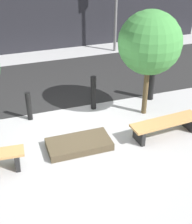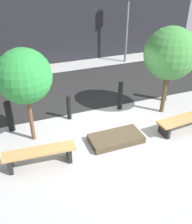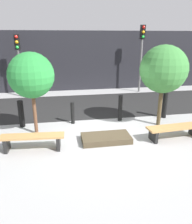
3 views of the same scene
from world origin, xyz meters
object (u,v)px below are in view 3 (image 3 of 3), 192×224
at_px(tree_behind_left_bench, 31,76).
at_px(tree_behind_right_bench, 164,69).
at_px(bollard_right, 165,105).
at_px(bench_left, 32,139).
at_px(traffic_light_west, 18,54).
at_px(traffic_light_mid_west, 142,47).
at_px(bench_right, 175,130).
at_px(bollard_far_left, 21,114).
at_px(bollard_center, 120,108).
at_px(bollard_left, 73,113).
at_px(planter_bed, 106,138).

relative_size(tree_behind_left_bench, tree_behind_right_bench, 0.94).
bearing_deg(bollard_right, bench_left, -159.44).
bearing_deg(traffic_light_west, traffic_light_mid_west, 0.01).
bearing_deg(traffic_light_west, bollard_right, -35.74).
distance_m(bench_right, traffic_light_west, 8.89).
relative_size(bench_right, bollard_far_left, 1.91).
bearing_deg(tree_behind_right_bench, bollard_center, 151.63).
relative_size(bollard_center, traffic_light_west, 0.31).
bearing_deg(bollard_far_left, bench_right, -20.56).
bearing_deg(tree_behind_left_bench, bollard_right, 7.95).
bearing_deg(tree_behind_right_bench, bench_right, -90.00).
relative_size(bollard_left, bollard_right, 0.78).
distance_m(bollard_center, bollard_right, 1.91).
bearing_deg(bench_left, bollard_left, 59.84).
xyz_separation_m(bench_right, tree_behind_left_bench, (-4.57, 1.21, 1.72)).
xyz_separation_m(bench_left, tree_behind_right_bench, (4.57, 1.21, 1.78)).
distance_m(planter_bed, bollard_left, 2.00).
relative_size(planter_bed, bollard_far_left, 1.56).
bearing_deg(bench_left, traffic_light_west, 104.73).
height_order(bench_left, tree_behind_left_bench, tree_behind_left_bench).
height_order(bench_left, tree_behind_right_bench, tree_behind_right_bench).
height_order(tree_behind_right_bench, bollard_left, tree_behind_right_bench).
distance_m(bench_right, bollard_far_left, 5.50).
bearing_deg(tree_behind_right_bench, bollard_right, 51.21).
distance_m(bollard_left, traffic_light_west, 5.53).
xyz_separation_m(bench_left, traffic_light_mid_west, (5.74, 6.48, 2.32)).
bearing_deg(bollard_center, traffic_light_west, 134.14).
bearing_deg(bench_left, traffic_light_mid_west, 52.86).
relative_size(bollard_far_left, bollard_center, 0.96).
xyz_separation_m(bollard_right, traffic_light_west, (-6.32, 4.55, 1.78)).
xyz_separation_m(bench_left, bench_right, (4.57, -0.00, -0.02)).
bearing_deg(bollard_right, tree_behind_right_bench, -128.79).
distance_m(bench_left, tree_behind_left_bench, 2.08).
xyz_separation_m(bench_left, tree_behind_left_bench, (0.00, 1.21, 1.69)).
relative_size(bench_left, tree_behind_left_bench, 0.68).
height_order(bench_right, bollard_right, bollard_right).
bearing_deg(tree_behind_left_bench, bollard_center, 12.51).
height_order(bench_left, bollard_left, bollard_left).
xyz_separation_m(planter_bed, tree_behind_right_bench, (2.28, 1.01, 2.03)).
bearing_deg(traffic_light_mid_west, bollard_left, -134.14).
height_order(planter_bed, bollard_right, bollard_right).
distance_m(tree_behind_left_bench, bollard_right, 5.40).
distance_m(planter_bed, traffic_light_west, 7.51).
distance_m(tree_behind_left_bench, bollard_far_left, 1.79).
relative_size(bench_left, tree_behind_right_bench, 0.64).
bearing_deg(traffic_light_mid_west, tree_behind_left_bench, -137.48).
distance_m(bench_right, tree_behind_left_bench, 5.03).
bearing_deg(bench_right, bollard_center, 120.16).
height_order(tree_behind_right_bench, traffic_light_west, traffic_light_west).
bearing_deg(bollard_center, bollard_left, 180.00).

